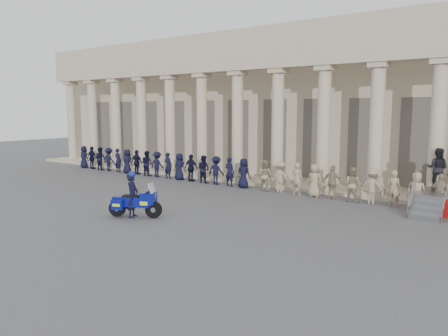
% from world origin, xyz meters
% --- Properties ---
extents(ground, '(90.00, 90.00, 0.00)m').
position_xyz_m(ground, '(0.00, 0.00, 0.00)').
color(ground, '#4A4A4C').
rests_on(ground, ground).
extents(building, '(40.00, 12.50, 9.00)m').
position_xyz_m(building, '(-0.00, 14.74, 4.52)').
color(building, tan).
rests_on(building, ground).
extents(officer_rank, '(24.15, 0.60, 1.59)m').
position_xyz_m(officer_rank, '(-2.20, 6.66, 0.80)').
color(officer_rank, black).
rests_on(officer_rank, ground).
extents(motorcycle, '(1.99, 1.34, 1.38)m').
position_xyz_m(motorcycle, '(0.20, -1.16, 0.60)').
color(motorcycle, black).
rests_on(motorcycle, ground).
extents(rider, '(0.65, 0.75, 1.81)m').
position_xyz_m(rider, '(0.09, -1.21, 0.90)').
color(rider, black).
rests_on(rider, ground).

